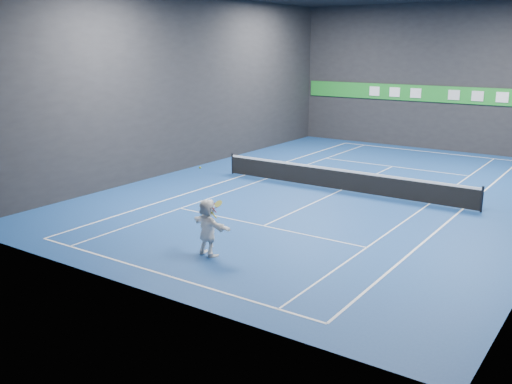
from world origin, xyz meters
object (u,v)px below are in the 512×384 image
Objects in this scene: player at (208,227)px; tennis_ball at (200,168)px; tennis_net at (341,179)px; tennis_racket at (216,207)px.

player is 1.91m from tennis_ball.
tennis_net is at bearing -75.97° from player.
tennis_ball is (-0.27, 0.02, 1.89)m from player.
tennis_racket is (0.57, 0.03, -1.17)m from tennis_ball.
tennis_ball is at bearing 9.61° from player.
tennis_net is 9.92m from tennis_racket.
tennis_ball is at bearing -90.39° from tennis_net.
player is 0.78m from tennis_racket.
tennis_racket is (0.50, -9.84, 1.10)m from tennis_net.
tennis_net is at bearing 92.91° from tennis_racket.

